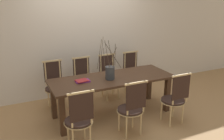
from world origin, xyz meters
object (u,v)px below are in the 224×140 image
at_px(vase_centerpiece, 110,72).
at_px(chair_near_center, 175,97).
at_px(chair_far_center, 109,76).
at_px(dining_table, 112,83).
at_px(book_stack, 82,81).

bearing_deg(vase_centerpiece, chair_near_center, -38.10).
height_order(chair_far_center, vase_centerpiece, vase_centerpiece).
xyz_separation_m(chair_far_center, vase_centerpiece, (-0.36, -0.82, 0.38)).
bearing_deg(vase_centerpiece, chair_far_center, 66.58).
bearing_deg(chair_near_center, dining_table, 137.94).
bearing_deg(chair_far_center, dining_table, 69.32).
distance_m(dining_table, book_stack, 0.58).
bearing_deg(dining_table, book_stack, 177.19).
relative_size(dining_table, book_stack, 8.87).
bearing_deg(chair_near_center, book_stack, 150.61).
height_order(chair_near_center, chair_far_center, same).
relative_size(dining_table, chair_far_center, 2.37).
relative_size(chair_near_center, chair_far_center, 1.00).
distance_m(chair_far_center, book_stack, 1.16).
bearing_deg(book_stack, vase_centerpiece, -8.87).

